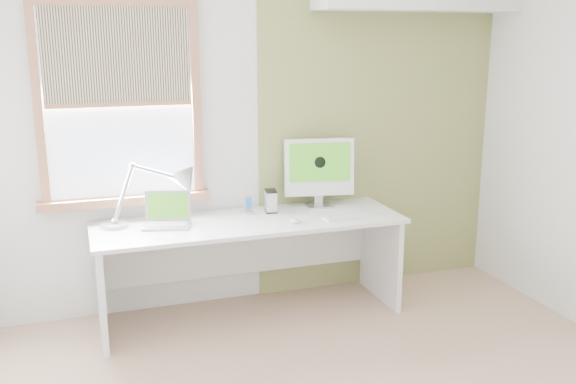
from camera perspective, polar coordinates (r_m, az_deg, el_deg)
name	(u,v)px	position (r m, az deg, el deg)	size (l,w,h in m)	color
room	(356,181)	(3.19, 6.09, 1.01)	(4.04, 3.54, 2.64)	tan
accent_wall	(378,127)	(5.16, 8.11, 5.81)	(2.00, 0.02, 2.60)	#908F4D
window	(120,105)	(4.57, -14.86, 7.57)	(1.20, 0.14, 1.42)	#9E6042
desk	(248,244)	(4.65, -3.63, -4.66)	(2.20, 0.70, 0.73)	white
desk_lamp	(173,188)	(4.59, -10.29, 0.39)	(0.79, 0.37, 0.43)	#B1B3B5
laptop	(167,217)	(4.49, -10.80, -2.21)	(0.37, 0.33, 0.22)	#B1B3B5
phone_dock	(248,209)	(4.69, -3.57, -1.50)	(0.09, 0.09, 0.14)	#B1B3B5
external_drive	(271,201)	(4.73, -1.56, -0.81)	(0.10, 0.14, 0.17)	#B1B3B5
imac	(319,169)	(4.85, 2.81, 2.11)	(0.54, 0.22, 0.52)	#B1B3B5
keyboard	(351,216)	(4.61, 5.72, -2.18)	(0.44, 0.15, 0.02)	white
mouse	(294,221)	(4.46, 0.56, -2.58)	(0.06, 0.11, 0.03)	white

